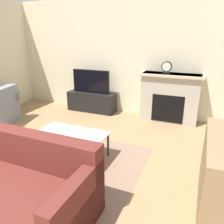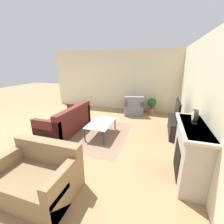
{
  "view_description": "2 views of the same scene",
  "coord_description": "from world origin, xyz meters",
  "px_view_note": "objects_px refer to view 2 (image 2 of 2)",
  "views": [
    {
      "loc": [
        1.8,
        -0.51,
        1.84
      ],
      "look_at": [
        0.5,
        2.56,
        0.67
      ],
      "focal_mm": 35.0,
      "sensor_mm": 36.0,
      "label": 1
    },
    {
      "loc": [
        3.89,
        3.65,
        2.11
      ],
      "look_at": [
        0.06,
        2.43,
        0.8
      ],
      "focal_mm": 24.0,
      "sensor_mm": 36.0,
      "label": 2
    }
  ],
  "objects_px": {
    "armchair_by_window": "(133,107)",
    "potted_plant": "(152,104)",
    "coffee_table": "(101,124)",
    "tv": "(178,110)",
    "mantel_clock": "(195,116)",
    "couch_loveseat": "(38,177)",
    "couch_sectional": "(67,122)"
  },
  "relations": [
    {
      "from": "potted_plant",
      "to": "coffee_table",
      "type": "bearing_deg",
      "value": -26.91
    },
    {
      "from": "couch_sectional",
      "to": "couch_loveseat",
      "type": "relative_size",
      "value": 1.45
    },
    {
      "from": "couch_loveseat",
      "to": "armchair_by_window",
      "type": "xyz_separation_m",
      "value": [
        -4.65,
        0.78,
        0.01
      ]
    },
    {
      "from": "mantel_clock",
      "to": "coffee_table",
      "type": "bearing_deg",
      "value": -114.8
    },
    {
      "from": "tv",
      "to": "armchair_by_window",
      "type": "bearing_deg",
      "value": -134.49
    },
    {
      "from": "couch_sectional",
      "to": "mantel_clock",
      "type": "distance_m",
      "value": 3.68
    },
    {
      "from": "armchair_by_window",
      "to": "potted_plant",
      "type": "distance_m",
      "value": 0.8
    },
    {
      "from": "coffee_table",
      "to": "mantel_clock",
      "type": "relative_size",
      "value": 4.4
    },
    {
      "from": "armchair_by_window",
      "to": "potted_plant",
      "type": "bearing_deg",
      "value": -173.94
    },
    {
      "from": "couch_sectional",
      "to": "armchair_by_window",
      "type": "relative_size",
      "value": 1.83
    },
    {
      "from": "tv",
      "to": "couch_loveseat",
      "type": "relative_size",
      "value": 0.76
    },
    {
      "from": "couch_loveseat",
      "to": "armchair_by_window",
      "type": "bearing_deg",
      "value": 80.48
    },
    {
      "from": "armchair_by_window",
      "to": "mantel_clock",
      "type": "distance_m",
      "value": 3.87
    },
    {
      "from": "couch_sectional",
      "to": "coffee_table",
      "type": "distance_m",
      "value": 1.19
    },
    {
      "from": "mantel_clock",
      "to": "potted_plant",
      "type": "bearing_deg",
      "value": -165.95
    },
    {
      "from": "mantel_clock",
      "to": "couch_loveseat",
      "type": "bearing_deg",
      "value": -62.35
    },
    {
      "from": "coffee_table",
      "to": "couch_sectional",
      "type": "bearing_deg",
      "value": -88.52
    },
    {
      "from": "tv",
      "to": "potted_plant",
      "type": "height_order",
      "value": "tv"
    },
    {
      "from": "armchair_by_window",
      "to": "mantel_clock",
      "type": "bearing_deg",
      "value": 102.71
    },
    {
      "from": "couch_loveseat",
      "to": "armchair_by_window",
      "type": "relative_size",
      "value": 1.26
    },
    {
      "from": "tv",
      "to": "coffee_table",
      "type": "relative_size",
      "value": 0.88
    },
    {
      "from": "tv",
      "to": "coffee_table",
      "type": "height_order",
      "value": "tv"
    },
    {
      "from": "tv",
      "to": "mantel_clock",
      "type": "relative_size",
      "value": 3.87
    },
    {
      "from": "couch_sectional",
      "to": "couch_loveseat",
      "type": "distance_m",
      "value": 2.48
    },
    {
      "from": "potted_plant",
      "to": "mantel_clock",
      "type": "height_order",
      "value": "mantel_clock"
    },
    {
      "from": "tv",
      "to": "potted_plant",
      "type": "xyz_separation_m",
      "value": [
        -1.83,
        -0.84,
        -0.36
      ]
    },
    {
      "from": "coffee_table",
      "to": "potted_plant",
      "type": "xyz_separation_m",
      "value": [
        -2.61,
        1.32,
        0.04
      ]
    },
    {
      "from": "armchair_by_window",
      "to": "potted_plant",
      "type": "xyz_separation_m",
      "value": [
        -0.27,
        0.75,
        0.11
      ]
    },
    {
      "from": "coffee_table",
      "to": "mantel_clock",
      "type": "height_order",
      "value": "mantel_clock"
    },
    {
      "from": "tv",
      "to": "potted_plant",
      "type": "relative_size",
      "value": 1.42
    },
    {
      "from": "couch_sectional",
      "to": "coffee_table",
      "type": "relative_size",
      "value": 1.66
    },
    {
      "from": "armchair_by_window",
      "to": "coffee_table",
      "type": "distance_m",
      "value": 2.41
    }
  ]
}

